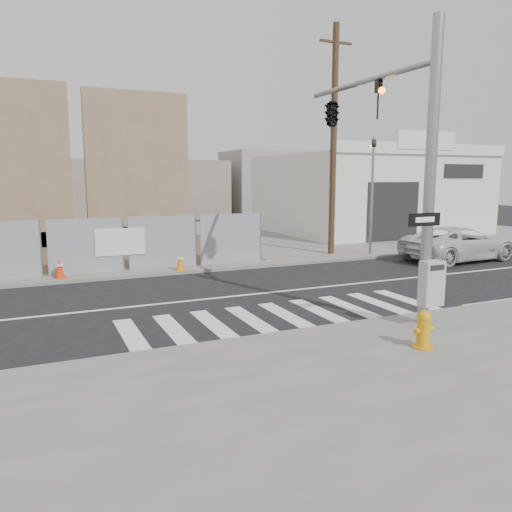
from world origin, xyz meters
name	(u,v)px	position (x,y,z in m)	size (l,w,h in m)	color
ground	(248,295)	(0.00, 0.00, 0.00)	(100.00, 100.00, 0.00)	black
sidewalk_far	(150,241)	(0.00, 14.00, 0.06)	(50.00, 20.00, 0.12)	slate
signal_pole	(360,133)	(2.49, -2.05, 4.78)	(0.96, 5.87, 7.00)	gray
far_signal_pole	(372,179)	(8.00, 4.60, 3.48)	(0.16, 0.20, 5.60)	gray
concrete_wall_left	(5,181)	(-7.00, 13.08, 3.38)	(6.00, 1.30, 8.00)	brown
concrete_wall_right	(138,181)	(-0.50, 14.08, 3.38)	(5.50, 1.30, 8.00)	brown
auto_shop	(368,194)	(14.00, 12.97, 2.54)	(12.00, 10.20, 5.95)	silver
utility_pole_right	(334,140)	(6.50, 5.50, 5.20)	(1.60, 0.28, 10.00)	#463020
fire_hydrant	(424,329)	(1.24, -6.19, 0.51)	(0.51, 0.51, 0.79)	orange
suv	(459,244)	(10.87, 2.19, 0.74)	(2.44, 5.29, 1.47)	silver
traffic_cone_c	(60,268)	(-5.15, 4.55, 0.47)	(0.48, 0.48, 0.71)	red
traffic_cone_d	(180,261)	(-0.96, 4.22, 0.46)	(0.42, 0.42, 0.70)	orange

